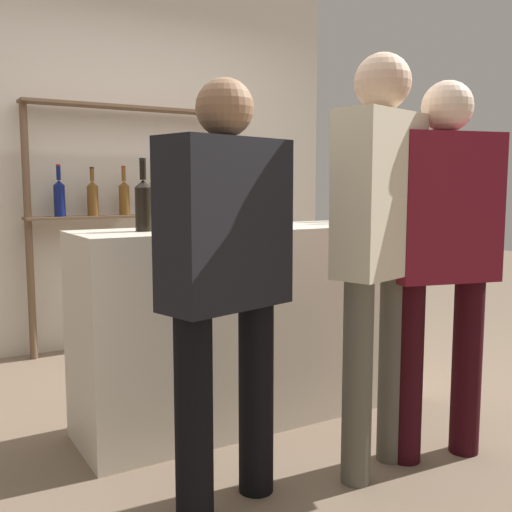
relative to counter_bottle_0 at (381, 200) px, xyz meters
name	(u,v)px	position (x,y,z in m)	size (l,w,h in m)	color
ground_plane	(256,415)	(-0.81, 0.04, -1.11)	(16.00, 16.00, 0.00)	#7A6651
bar_counter	(256,323)	(-0.81, 0.04, -0.62)	(1.81, 0.50, 0.98)	beige
back_wall	(130,158)	(-0.81, 1.89, 0.29)	(3.41, 0.12, 2.80)	beige
back_shelf	(139,192)	(-0.80, 1.71, 0.03)	(1.63, 0.18, 1.76)	brown
counter_bottle_0	(381,200)	(0.00, 0.00, 0.00)	(0.08, 0.08, 0.34)	black
counter_bottle_1	(144,204)	(-1.39, 0.05, 0.00)	(0.08, 0.08, 0.33)	black
counter_bottle_2	(355,199)	(-0.18, 0.01, 0.01)	(0.07, 0.07, 0.35)	silver
counter_bottle_3	(337,200)	(-0.18, 0.18, 0.00)	(0.08, 0.08, 0.32)	#0F1956
wine_glass	(215,203)	(-1.07, -0.03, 0.00)	(0.08, 0.08, 0.16)	silver
cork_jar	(271,214)	(-0.73, 0.02, -0.06)	(0.13, 0.13, 0.13)	silver
customer_right	(442,244)	(-0.37, -0.78, -0.16)	(0.50, 0.31, 1.62)	black
customer_left	(226,267)	(-1.36, -0.67, -0.21)	(0.52, 0.33, 1.56)	black
customer_center	(379,231)	(-0.69, -0.74, -0.10)	(0.46, 0.30, 1.71)	#575347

